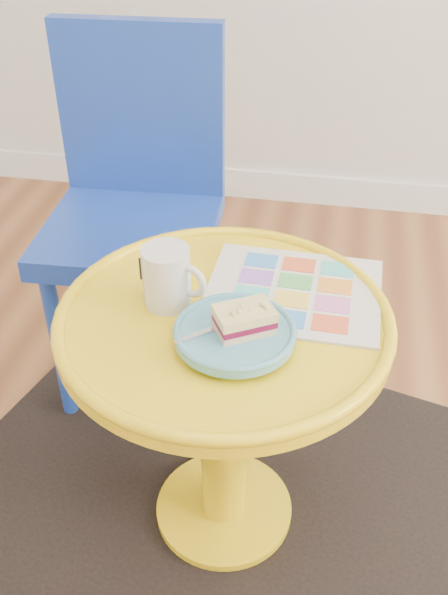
% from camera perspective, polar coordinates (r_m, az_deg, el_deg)
% --- Properties ---
extents(room_walls, '(4.00, 4.00, 4.00)m').
position_cam_1_polar(room_walls, '(1.97, -5.85, -2.81)').
color(room_walls, silver).
rests_on(room_walls, ground).
extents(rug, '(1.54, 1.39, 0.01)m').
position_cam_1_polar(rug, '(1.59, 0.00, -17.90)').
color(rug, black).
rests_on(rug, ground).
extents(side_table, '(0.60, 0.60, 0.57)m').
position_cam_1_polar(side_table, '(1.28, -0.00, -7.23)').
color(side_table, yellow).
rests_on(side_table, ground).
extents(chair, '(0.43, 0.43, 0.92)m').
position_cam_1_polar(chair, '(1.66, -7.56, 8.58)').
color(chair, '#18389F').
rests_on(chair, ground).
extents(newspaper, '(0.33, 0.28, 0.01)m').
position_cam_1_polar(newspaper, '(1.24, 6.00, 0.51)').
color(newspaper, silver).
rests_on(newspaper, side_table).
extents(mug, '(0.12, 0.09, 0.11)m').
position_cam_1_polar(mug, '(1.18, -4.86, 1.90)').
color(mug, silver).
rests_on(mug, side_table).
extents(plate, '(0.20, 0.20, 0.02)m').
position_cam_1_polar(plate, '(1.11, 0.94, -3.16)').
color(plate, '#5194AB').
rests_on(plate, newspaper).
extents(cake_slice, '(0.11, 0.10, 0.04)m').
position_cam_1_polar(cake_slice, '(1.09, 1.77, -1.88)').
color(cake_slice, '#D3BC8C').
rests_on(cake_slice, plate).
extents(fork, '(0.12, 0.11, 0.00)m').
position_cam_1_polar(fork, '(1.10, -0.59, -2.60)').
color(fork, silver).
rests_on(fork, plate).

